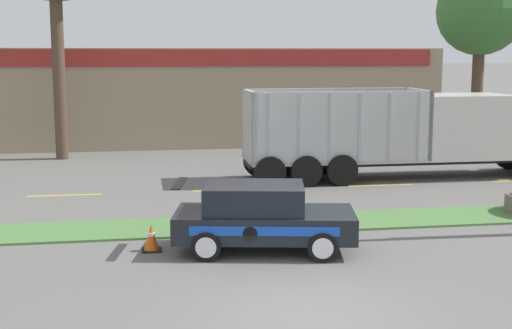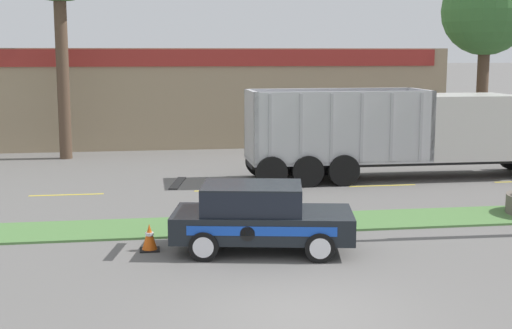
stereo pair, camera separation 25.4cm
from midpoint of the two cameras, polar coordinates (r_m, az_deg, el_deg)
The scene contains 10 objects.
ground_plane at distance 12.96m, azimuth 4.42°, elevation -11.96°, with size 600.00×600.00×0.00m, color slate.
grass_verge at distance 19.30m, azimuth -0.16°, elevation -4.81°, with size 120.00×2.13×0.06m, color #517F42.
centre_line_3 at distance 24.18m, azimuth -14.64°, elevation -2.36°, with size 2.40×0.14×0.01m, color yellow.
centre_line_4 at distance 24.22m, azimuth -1.82°, elevation -2.05°, with size 2.40×0.14×0.01m, color yellow.
centre_line_5 at distance 25.43m, azimuth 10.36°, elevation -1.67°, with size 2.40×0.14×0.01m, color yellow.
dump_truck_mid at distance 27.32m, azimuth 14.23°, elevation 2.35°, with size 11.85×2.73×3.30m.
rally_car at distance 16.73m, azimuth 0.70°, elevation -4.16°, with size 4.46×2.64×1.62m.
traffic_cone at distance 17.03m, azimuth -8.10°, elevation -5.79°, with size 0.46×0.46×0.64m.
store_building_backdrop at distance 40.10m, azimuth -7.89°, elevation 5.70°, with size 28.87×12.10×4.83m.
tree_behind_centre at distance 40.12m, azimuth 18.13°, elevation 12.19°, with size 4.65×4.65×10.28m.
Camera 2 is at (-2.68, -11.80, 4.62)m, focal length 50.00 mm.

